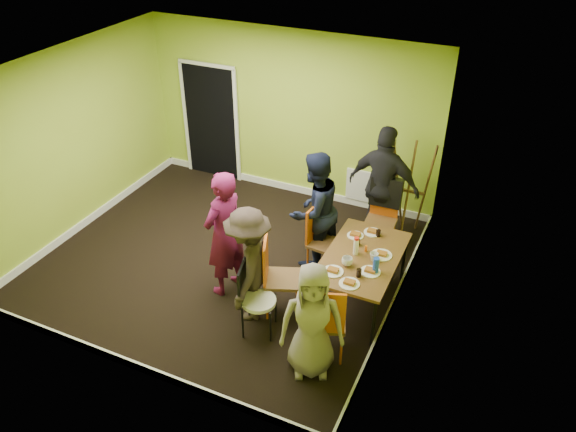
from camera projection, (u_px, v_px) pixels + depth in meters
name	position (u px, v px, depth m)	size (l,w,h in m)	color
ground	(226.00, 260.00, 8.17)	(5.00, 5.00, 0.00)	black
room_walls	(222.00, 200.00, 7.68)	(5.04, 4.54, 2.82)	#9EBB30
dining_table	(362.00, 259.00, 7.03)	(0.90, 1.50, 0.75)	black
chair_left_far	(320.00, 236.00, 7.69)	(0.46, 0.45, 1.01)	orange
chair_left_near	(275.00, 272.00, 6.96)	(0.57, 0.57, 1.07)	orange
chair_back_end	(385.00, 200.00, 8.08)	(0.47, 0.55, 1.10)	orange
chair_front_end	(326.00, 319.00, 6.26)	(0.56, 0.56, 1.07)	orange
chair_bentwood	(253.00, 296.00, 6.69)	(0.47, 0.46, 0.97)	black
easel	(410.00, 190.00, 8.28)	(0.65, 0.61, 1.63)	brown
plate_near_left	(355.00, 236.00, 7.36)	(0.22, 0.22, 0.01)	white
plate_near_right	(333.00, 271.00, 6.72)	(0.25, 0.25, 0.01)	white
plate_far_back	(372.00, 232.00, 7.43)	(0.23, 0.23, 0.01)	white
plate_far_front	(349.00, 284.00, 6.53)	(0.25, 0.25, 0.01)	white
plate_wall_back	(382.00, 255.00, 7.00)	(0.26, 0.26, 0.01)	white
plate_wall_front	(370.00, 272.00, 6.72)	(0.25, 0.25, 0.01)	white
thermos	(356.00, 247.00, 6.97)	(0.07, 0.07, 0.22)	white
blue_bottle	(376.00, 265.00, 6.66)	(0.07, 0.07, 0.21)	blue
orange_bottle	(366.00, 249.00, 7.05)	(0.03, 0.03, 0.08)	orange
glass_mid	(357.00, 242.00, 7.17)	(0.07, 0.07, 0.08)	black
glass_back	(378.00, 233.00, 7.34)	(0.06, 0.06, 0.09)	black
glass_front	(359.00, 273.00, 6.63)	(0.06, 0.06, 0.11)	black
cup_a	(347.00, 261.00, 6.81)	(0.13, 0.13, 0.11)	white
cup_b	(374.00, 257.00, 6.90)	(0.11, 0.11, 0.10)	white
person_standing	(224.00, 234.00, 7.17)	(0.64, 0.42, 1.77)	#5C0F38
person_left_far	(314.00, 210.00, 7.70)	(0.83, 0.65, 1.71)	black
person_left_near	(249.00, 265.00, 6.79)	(1.00, 0.58, 1.55)	#322721
person_back_end	(384.00, 186.00, 8.13)	(1.08, 0.45, 1.84)	black
person_front_end	(312.00, 321.00, 6.05)	(0.71, 0.46, 1.45)	gray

